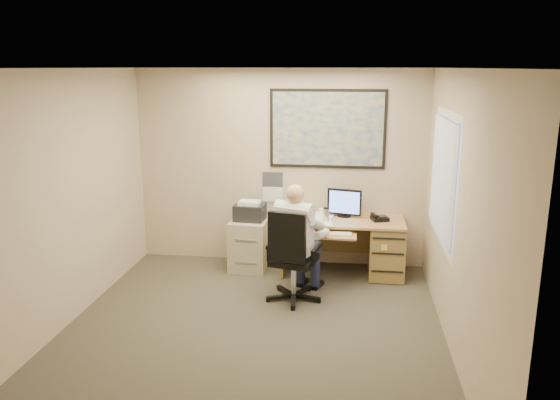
# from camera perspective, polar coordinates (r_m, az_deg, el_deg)

# --- Properties ---
(room_shell) EXTENTS (4.00, 4.50, 2.70)m
(room_shell) POSITION_cam_1_polar(r_m,az_deg,el_deg) (5.39, -3.21, -0.92)
(room_shell) COLOR #3D392F
(room_shell) RESTS_ON ground
(desk) EXTENTS (1.60, 0.97, 1.12)m
(desk) POSITION_cam_1_polar(r_m,az_deg,el_deg) (7.37, 9.11, -4.33)
(desk) COLOR tan
(desk) RESTS_ON ground
(world_map) EXTENTS (1.56, 0.03, 1.06)m
(world_map) POSITION_cam_1_polar(r_m,az_deg,el_deg) (7.40, 4.99, 7.40)
(world_map) COLOR #1E4C93
(world_map) RESTS_ON room_shell
(wall_calendar) EXTENTS (0.28, 0.01, 0.42)m
(wall_calendar) POSITION_cam_1_polar(r_m,az_deg,el_deg) (7.61, -0.78, 1.37)
(wall_calendar) COLOR white
(wall_calendar) RESTS_ON room_shell
(window_blinds) EXTENTS (0.06, 1.40, 1.30)m
(window_blinds) POSITION_cam_1_polar(r_m,az_deg,el_deg) (6.11, 16.73, 2.20)
(window_blinds) COLOR beige
(window_blinds) RESTS_ON room_shell
(filing_cabinet) EXTENTS (0.53, 0.62, 0.96)m
(filing_cabinet) POSITION_cam_1_polar(r_m,az_deg,el_deg) (7.50, -3.13, -4.13)
(filing_cabinet) COLOR #B8AC94
(filing_cabinet) RESTS_ON ground
(office_chair) EXTENTS (0.81, 0.81, 1.13)m
(office_chair) POSITION_cam_1_polar(r_m,az_deg,el_deg) (6.48, 1.50, -7.80)
(office_chair) COLOR black
(office_chair) RESTS_ON ground
(person) EXTENTS (0.82, 0.97, 1.40)m
(person) POSITION_cam_1_polar(r_m,az_deg,el_deg) (6.44, 1.49, -4.47)
(person) COLOR silver
(person) RESTS_ON office_chair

